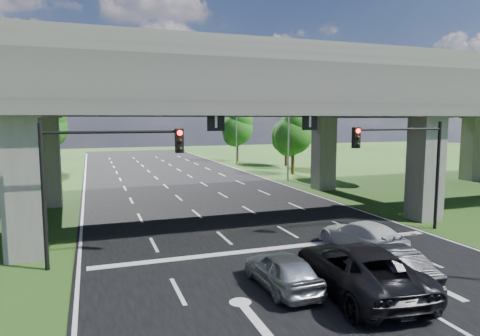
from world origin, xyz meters
TOP-DOWN VIEW (x-y plane):
  - ground at (0.00, 0.00)m, footprint 160.00×160.00m
  - road at (0.00, 10.00)m, footprint 18.00×120.00m
  - overpass at (0.00, 12.00)m, footprint 80.00×15.00m
  - signal_right at (7.82, 3.94)m, footprint 5.76×0.54m
  - signal_left at (-7.82, 3.94)m, footprint 5.76×0.54m
  - streetlight_far at (10.10, 24.00)m, footprint 3.38×0.25m
  - streetlight_beyond at (10.10, 40.00)m, footprint 3.38×0.25m
  - tree_left_near at (-13.95, 26.00)m, footprint 4.50×4.50m
  - tree_left_far at (-12.95, 42.00)m, footprint 4.80×4.80m
  - tree_right_near at (13.05, 28.00)m, footprint 4.20×4.20m
  - tree_right_mid at (16.05, 36.00)m, footprint 3.91×3.90m
  - tree_right_far at (12.05, 44.00)m, footprint 4.50×4.50m
  - car_silver at (-1.80, -1.04)m, footprint 1.73×4.08m
  - car_dark at (1.80, -1.98)m, footprint 1.92×4.80m
  - car_white at (3.60, 1.82)m, footprint 2.45×4.97m
  - car_trailing at (0.62, -2.19)m, footprint 3.53×6.46m

SIDE VIEW (x-z plane):
  - ground at x=0.00m, z-range 0.00..0.00m
  - road at x=0.00m, z-range 0.00..0.03m
  - car_silver at x=-1.80m, z-range 0.03..1.41m
  - car_white at x=3.60m, z-range 0.03..1.42m
  - car_dark at x=1.80m, z-range 0.03..1.58m
  - car_trailing at x=0.62m, z-range 0.03..1.75m
  - tree_right_mid at x=16.05m, z-range 0.79..7.55m
  - signal_right at x=7.82m, z-range 1.19..7.19m
  - signal_left at x=-7.82m, z-range 1.19..7.19m
  - tree_right_near at x=13.05m, z-range 0.86..8.14m
  - tree_left_near at x=-13.95m, z-range 0.92..8.72m
  - tree_right_far at x=12.05m, z-range 0.92..8.72m
  - tree_left_far at x=-12.95m, z-range 0.98..9.30m
  - streetlight_far at x=10.10m, z-range 0.85..10.85m
  - streetlight_beyond at x=10.10m, z-range 0.85..10.85m
  - overpass at x=0.00m, z-range 2.92..12.92m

